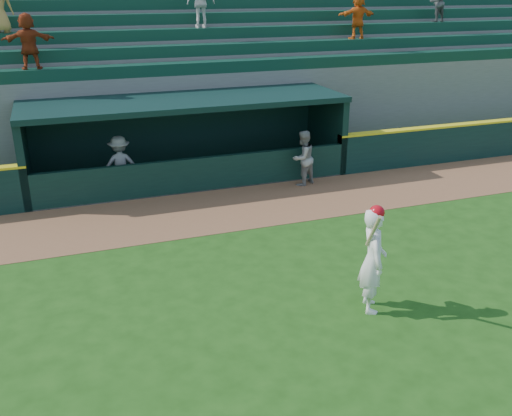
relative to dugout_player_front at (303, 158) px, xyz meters
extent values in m
plane|color=#1D4812|center=(-3.05, -6.05, -0.81)|extent=(120.00, 120.00, 0.00)
cube|color=brown|center=(-3.05, -1.15, -0.81)|extent=(40.00, 3.00, 0.01)
imported|color=#989893|center=(0.00, 0.00, 0.00)|extent=(0.98, 0.89, 1.63)
imported|color=#999894|center=(-5.13, 1.17, 0.00)|extent=(1.06, 0.62, 1.63)
cube|color=slate|center=(-3.05, 1.65, -0.79)|extent=(9.00, 2.60, 0.04)
cube|color=black|center=(-7.65, 1.65, 0.34)|extent=(0.20, 2.60, 2.30)
cube|color=black|center=(1.55, 1.65, 0.34)|extent=(0.20, 2.60, 2.30)
cube|color=black|center=(-3.05, 2.95, 0.34)|extent=(9.40, 0.20, 2.30)
cube|color=black|center=(-3.05, 1.65, 1.57)|extent=(9.40, 2.80, 0.16)
cube|color=black|center=(-3.05, 0.43, -0.31)|extent=(9.00, 0.16, 1.00)
cube|color=brown|center=(-3.05, 2.45, -0.56)|extent=(8.40, 0.45, 0.10)
cube|color=slate|center=(-3.05, 3.48, 0.64)|extent=(34.00, 0.85, 2.91)
cube|color=#0F3828|center=(-3.05, 3.36, 2.28)|extent=(34.00, 0.60, 0.36)
cube|color=slate|center=(-3.05, 4.33, 0.87)|extent=(34.00, 0.85, 3.36)
cube|color=#0F3828|center=(-3.05, 4.21, 2.73)|extent=(34.00, 0.60, 0.36)
cube|color=slate|center=(-3.05, 5.18, 1.09)|extent=(34.00, 0.85, 3.81)
cube|color=#0F3828|center=(-3.05, 5.06, 3.18)|extent=(34.00, 0.60, 0.36)
cube|color=slate|center=(-3.05, 6.03, 1.32)|extent=(34.00, 0.85, 4.26)
cube|color=#0F3828|center=(-3.05, 5.91, 3.63)|extent=(34.00, 0.60, 0.36)
cube|color=slate|center=(-3.05, 6.88, 1.54)|extent=(34.00, 0.85, 4.71)
cube|color=#0F3828|center=(-3.05, 6.76, 4.08)|extent=(34.00, 0.60, 0.36)
cube|color=slate|center=(-3.05, 7.73, 1.77)|extent=(34.00, 0.85, 5.16)
cube|color=slate|center=(-3.05, 8.58, 1.99)|extent=(34.00, 0.85, 5.61)
cube|color=slate|center=(-3.05, 9.15, 1.99)|extent=(34.50, 0.30, 5.61)
imported|color=white|center=(-1.61, 5.08, 4.16)|extent=(0.97, 0.44, 1.62)
imported|color=#973517|center=(-7.14, 3.38, 3.23)|extent=(1.46, 0.50, 1.56)
imported|color=#484848|center=(7.83, 5.08, 4.08)|extent=(0.77, 0.64, 1.45)
imported|color=orange|center=(3.91, 4.23, 3.68)|extent=(1.44, 0.49, 1.54)
imported|color=white|center=(-1.67, -6.78, 0.17)|extent=(0.67, 0.83, 1.97)
sphere|color=red|center=(-1.67, -6.78, 1.08)|extent=(0.27, 0.27, 0.27)
cylinder|color=tan|center=(-1.85, -7.00, 0.85)|extent=(0.16, 0.53, 0.76)
camera|label=1|loc=(-6.71, -14.67, 4.78)|focal=40.00mm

